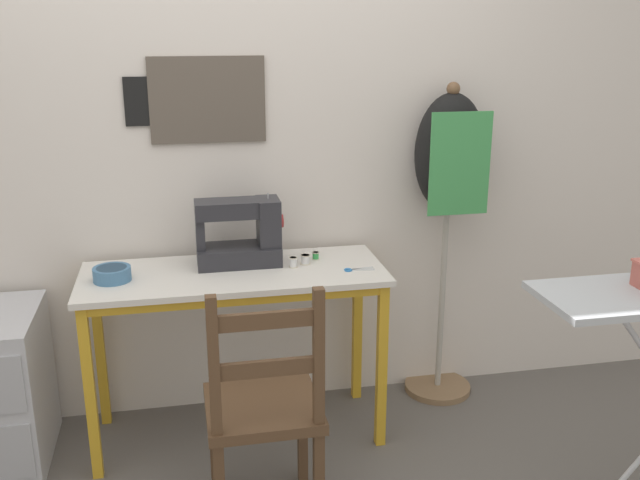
{
  "coord_description": "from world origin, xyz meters",
  "views": [
    {
      "loc": [
        -0.2,
        -2.54,
        1.74
      ],
      "look_at": [
        0.36,
        0.22,
        0.88
      ],
      "focal_mm": 40.0,
      "sensor_mm": 36.0,
      "label": 1
    }
  ],
  "objects": [
    {
      "name": "ground_plane",
      "position": [
        0.0,
        0.0,
        0.0
      ],
      "size": [
        14.0,
        14.0,
        0.0
      ],
      "primitive_type": "plane",
      "color": "#5B5651"
    },
    {
      "name": "sewing_machine",
      "position": [
        0.05,
        0.33,
        0.89
      ],
      "size": [
        0.37,
        0.18,
        0.3
      ],
      "color": "#28282D",
      "rests_on": "sewing_table"
    },
    {
      "name": "fabric_bowl",
      "position": [
        -0.48,
        0.23,
        0.79
      ],
      "size": [
        0.15,
        0.15,
        0.05
      ],
      "color": "teal",
      "rests_on": "sewing_table"
    },
    {
      "name": "thread_spool_far_edge",
      "position": [
        0.36,
        0.33,
        0.77
      ],
      "size": [
        0.03,
        0.03,
        0.03
      ],
      "color": "green",
      "rests_on": "sewing_table"
    },
    {
      "name": "wall_back",
      "position": [
        -0.0,
        0.56,
        1.28
      ],
      "size": [
        10.0,
        0.07,
        2.55
      ],
      "color": "silver",
      "rests_on": "ground_plane"
    },
    {
      "name": "wooden_chair",
      "position": [
        0.04,
        -0.34,
        0.44
      ],
      "size": [
        0.4,
        0.38,
        0.93
      ],
      "color": "#513823",
      "rests_on": "ground_plane"
    },
    {
      "name": "sewing_table",
      "position": [
        0.0,
        0.23,
        0.66
      ],
      "size": [
        1.25,
        0.49,
        0.76
      ],
      "color": "silver",
      "rests_on": "ground_plane"
    },
    {
      "name": "thread_spool_mid_table",
      "position": [
        0.31,
        0.28,
        0.78
      ],
      "size": [
        0.04,
        0.04,
        0.04
      ],
      "color": "silver",
      "rests_on": "sewing_table"
    },
    {
      "name": "thread_spool_near_machine",
      "position": [
        0.25,
        0.25,
        0.78
      ],
      "size": [
        0.04,
        0.04,
        0.04
      ],
      "color": "silver",
      "rests_on": "sewing_table"
    },
    {
      "name": "scissors",
      "position": [
        0.49,
        0.16,
        0.76
      ],
      "size": [
        0.13,
        0.04,
        0.01
      ],
      "color": "silver",
      "rests_on": "sewing_table"
    },
    {
      "name": "dress_form",
      "position": [
        0.99,
        0.43,
        1.09
      ],
      "size": [
        0.32,
        0.32,
        1.49
      ],
      "color": "#846647",
      "rests_on": "ground_plane"
    }
  ]
}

